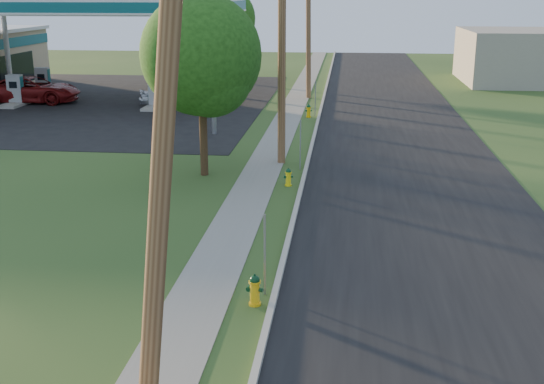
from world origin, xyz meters
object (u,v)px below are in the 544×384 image
object	(u,v)px
tree_lot	(226,21)
hydrant_mid	(288,177)
fuel_pump_ne	(157,96)
fuel_pump_se	(173,87)
fuel_pump_nw	(16,94)
hydrant_far	(309,111)
utility_pole_far	(308,24)
price_pylon	(212,22)
utility_pole_mid	(282,41)
tree_verge	(203,60)
utility_pole_near	(163,141)
car_red	(32,90)
car_silver	(172,94)
hydrant_near	(255,290)
fuel_pump_sw	(43,85)

from	to	relation	value
tree_lot	hydrant_mid	world-z (taller)	tree_lot
fuel_pump_ne	fuel_pump_se	world-z (taller)	same
fuel_pump_nw	hydrant_far	bearing A→B (deg)	-6.96
utility_pole_far	price_pylon	size ratio (longest dim) A/B	1.39
utility_pole_mid	tree_verge	size ratio (longest dim) A/B	1.43
fuel_pump_nw	price_pylon	world-z (taller)	price_pylon
utility_pole_near	tree_verge	bearing A→B (deg)	99.73
fuel_pump_se	car_red	size ratio (longest dim) A/B	0.53
fuel_pump_se	car_red	xyz separation A→B (m)	(-8.44, -2.93, 0.11)
utility_pole_near	utility_pole_far	xyz separation A→B (m)	(-0.00, 36.00, 0.00)
tree_lot	car_silver	distance (m)	12.22
utility_pole_mid	car_silver	bearing A→B (deg)	120.28
fuel_pump_se	hydrant_near	distance (m)	31.85
utility_pole_far	fuel_pump_se	world-z (taller)	utility_pole_far
hydrant_mid	price_pylon	bearing A→B (deg)	116.69
hydrant_near	hydrant_mid	distance (m)	9.94
price_pylon	fuel_pump_ne	bearing A→B (deg)	123.69
tree_verge	tree_lot	xyz separation A→B (m)	(-4.09, 27.87, 0.23)
utility_pole_mid	fuel_pump_sw	bearing A→B (deg)	136.48
fuel_pump_ne	tree_lot	bearing A→B (deg)	80.42
fuel_pump_nw	price_pylon	xyz separation A→B (m)	(14.00, -7.50, 4.71)
hydrant_near	car_silver	distance (m)	28.88
utility_pole_mid	hydrant_near	distance (m)	14.15
tree_verge	car_silver	xyz separation A→B (m)	(-5.54, 16.40, -3.73)
hydrant_near	fuel_pump_se	bearing A→B (deg)	107.52
fuel_pump_nw	tree_verge	xyz separation A→B (m)	(15.21, -15.31, 3.70)
hydrant_near	tree_verge	bearing A→B (deg)	106.99
hydrant_near	car_silver	bearing A→B (deg)	107.99
fuel_pump_se	tree_lot	world-z (taller)	tree_lot
utility_pole_near	car_red	xyz separation A→B (m)	(-17.34, 32.07, -3.97)
fuel_pump_ne	price_pylon	size ratio (longest dim) A/B	0.47
fuel_pump_ne	hydrant_near	xyz separation A→B (m)	(9.59, -26.37, -0.35)
tree_lot	price_pylon	bearing A→B (deg)	-81.83
fuel_pump_nw	utility_pole_near	bearing A→B (deg)	-60.00
fuel_pump_se	price_pylon	size ratio (longest dim) A/B	0.47
hydrant_near	car_red	bearing A→B (deg)	123.30
tree_verge	hydrant_mid	bearing A→B (deg)	-18.84
fuel_pump_se	hydrant_mid	bearing A→B (deg)	-65.09
price_pylon	tree_verge	size ratio (longest dim) A/B	1.00
utility_pole_mid	price_pylon	bearing A→B (deg)	125.34
utility_pole_mid	fuel_pump_ne	xyz separation A→B (m)	(-8.90, 13.00, -4.23)
fuel_pump_nw	tree_verge	bearing A→B (deg)	-45.19
fuel_pump_ne	price_pylon	bearing A→B (deg)	-56.31
utility_pole_far	hydrant_far	bearing A→B (deg)	-86.03
fuel_pump_ne	fuel_pump_sw	world-z (taller)	same
utility_pole_near	car_silver	bearing A→B (deg)	104.38
car_silver	utility_pole_near	bearing A→B (deg)	174.62
tree_lot	fuel_pump_se	bearing A→B (deg)	-103.91
utility_pole_mid	car_red	xyz separation A→B (m)	(-17.34, 14.07, -4.12)
fuel_pump_ne	utility_pole_far	bearing A→B (deg)	29.33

